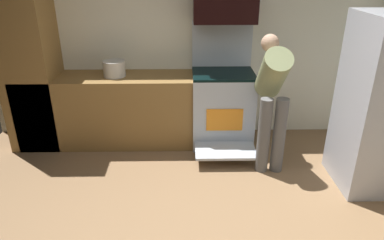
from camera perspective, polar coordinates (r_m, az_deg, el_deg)
The scene contains 7 objects.
wall_back at distance 4.68m, azimuth -0.98°, elevation 13.13°, with size 5.20×0.12×2.60m, color silver.
lower_cabinet_run at distance 4.66m, azimuth -12.03°, elevation 1.63°, with size 2.40×0.60×0.90m, color olive.
cabinet_column at distance 4.77m, azimuth -24.65°, elevation 8.10°, with size 0.60×0.60×2.10m, color olive.
oven_range at distance 4.56m, azimuth 4.87°, elevation 2.40°, with size 0.76×1.06×1.53m.
microwave at distance 4.36m, azimuth 5.32°, elevation 17.65°, with size 0.74×0.38×0.35m, color black.
person_cook at distance 3.97m, azimuth 12.79°, elevation 4.21°, with size 0.31×0.66×1.47m.
stock_pot at distance 4.48m, azimuth -12.42°, elevation 8.09°, with size 0.27×0.27×0.19m, color #BCBBB7.
Camera 1 is at (-0.01, -2.25, 2.19)m, focal length 33.09 mm.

